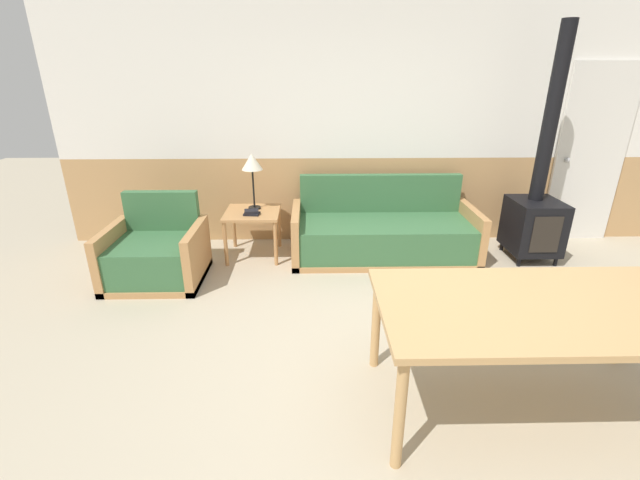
% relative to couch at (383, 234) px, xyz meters
% --- Properties ---
extents(ground_plane, '(16.00, 16.00, 0.00)m').
position_rel_couch_xyz_m(ground_plane, '(-0.09, -2.08, -0.26)').
color(ground_plane, '#B2A58C').
extents(wall_back, '(7.20, 0.06, 2.70)m').
position_rel_couch_xyz_m(wall_back, '(-0.09, 0.55, 1.09)').
color(wall_back, tan).
rests_on(wall_back, ground_plane).
extents(couch, '(2.01, 0.85, 0.85)m').
position_rel_couch_xyz_m(couch, '(0.00, 0.00, 0.00)').
color(couch, '#B27F4C').
rests_on(couch, ground_plane).
extents(armchair, '(0.90, 0.79, 0.82)m').
position_rel_couch_xyz_m(armchair, '(-2.33, -0.53, -0.00)').
color(armchair, '#B27F4C').
rests_on(armchair, ground_plane).
extents(side_table, '(0.59, 0.59, 0.52)m').
position_rel_couch_xyz_m(side_table, '(-1.44, 0.04, 0.19)').
color(side_table, '#B27F4C').
rests_on(side_table, ground_plane).
extents(table_lamp, '(0.23, 0.23, 0.61)m').
position_rel_couch_xyz_m(table_lamp, '(-1.43, 0.14, 0.77)').
color(table_lamp, black).
rests_on(table_lamp, side_table).
extents(book_stack, '(0.18, 0.14, 0.05)m').
position_rel_couch_xyz_m(book_stack, '(-1.44, -0.07, 0.29)').
color(book_stack, black).
rests_on(book_stack, side_table).
extents(dining_table, '(1.85, 0.96, 0.73)m').
position_rel_couch_xyz_m(dining_table, '(0.51, -2.35, 0.41)').
color(dining_table, tan).
rests_on(dining_table, ground_plane).
extents(wood_stove, '(0.50, 0.56, 2.41)m').
position_rel_couch_xyz_m(wood_stove, '(1.62, -0.08, 0.36)').
color(wood_stove, black).
rests_on(wood_stove, ground_plane).
extents(entry_door, '(0.81, 0.09, 2.06)m').
position_rel_couch_xyz_m(entry_door, '(2.46, 0.50, 0.77)').
color(entry_door, silver).
rests_on(entry_door, ground_plane).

